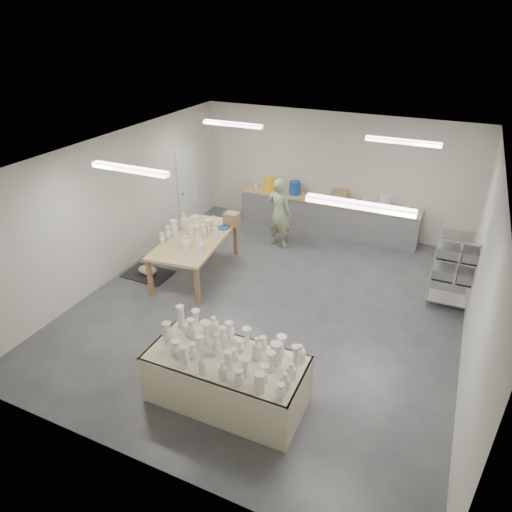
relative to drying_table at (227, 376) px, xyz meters
The scene contains 9 objects.
room 3.15m from the drying_table, 100.66° to the left, with size 8.00×8.02×3.00m.
back_counter 6.27m from the drying_table, 93.69° to the left, with size 4.60×0.60×1.24m.
wire_shelf 4.89m from the drying_table, 54.81° to the left, with size 0.88×0.48×1.80m.
drying_table is the anchor object (origin of this frame).
work_table 3.87m from the drying_table, 126.88° to the left, with size 1.44×2.46×1.24m.
rug 4.16m from the drying_table, 142.81° to the left, with size 1.00×0.70×0.02m, color black.
cat 4.12m from the drying_table, 142.79° to the left, with size 0.45×0.34×0.19m.
potter 5.20m from the drying_table, 103.75° to the left, with size 0.62×0.41×1.71m, color #99A982.
red_stool 5.45m from the drying_table, 103.07° to the left, with size 0.35×0.35×0.32m.
Camera 1 is at (2.84, -6.94, 5.11)m, focal length 32.00 mm.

